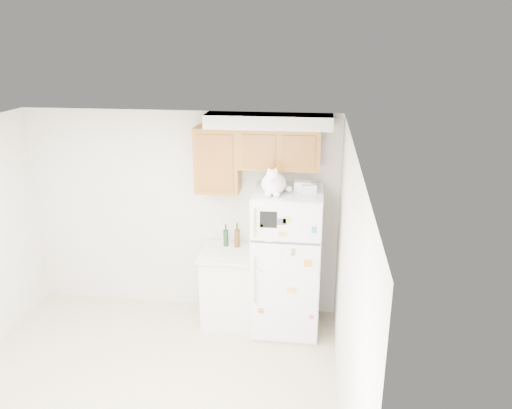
% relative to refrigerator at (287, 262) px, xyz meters
% --- Properties ---
extents(room_shell, '(3.84, 4.04, 2.52)m').
position_rel_refrigerator_xyz_m(room_shell, '(-1.20, -1.36, 0.82)').
color(room_shell, silver).
rests_on(room_shell, ground_plane).
extents(refrigerator, '(0.76, 0.78, 1.70)m').
position_rel_refrigerator_xyz_m(refrigerator, '(0.00, 0.00, 0.00)').
color(refrigerator, white).
rests_on(refrigerator, ground_plane).
extents(base_counter, '(0.64, 0.64, 0.92)m').
position_rel_refrigerator_xyz_m(base_counter, '(-0.69, 0.07, -0.39)').
color(base_counter, white).
rests_on(base_counter, ground_plane).
extents(cat, '(0.33, 0.48, 0.34)m').
position_rel_refrigerator_xyz_m(cat, '(-0.15, -0.13, 0.98)').
color(cat, white).
rests_on(cat, refrigerator).
extents(storage_box_back, '(0.19, 0.14, 0.10)m').
position_rel_refrigerator_xyz_m(storage_box_back, '(0.16, 0.07, 0.90)').
color(storage_box_back, white).
rests_on(storage_box_back, refrigerator).
extents(storage_box_front, '(0.17, 0.15, 0.09)m').
position_rel_refrigerator_xyz_m(storage_box_front, '(0.22, -0.02, 0.89)').
color(storage_box_front, white).
rests_on(storage_box_front, refrigerator).
extents(bottle_green, '(0.06, 0.06, 0.27)m').
position_rel_refrigerator_xyz_m(bottle_green, '(-0.75, 0.22, 0.20)').
color(bottle_green, '#19381E').
rests_on(bottle_green, base_counter).
extents(bottle_amber, '(0.07, 0.07, 0.30)m').
position_rel_refrigerator_xyz_m(bottle_amber, '(-0.61, 0.20, 0.22)').
color(bottle_amber, '#593814').
rests_on(bottle_amber, base_counter).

